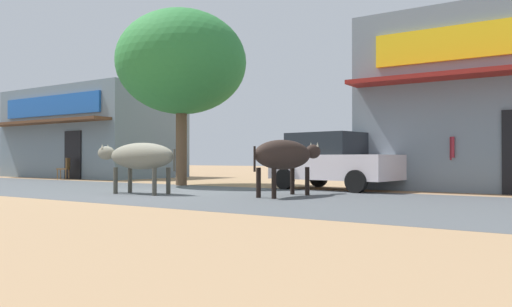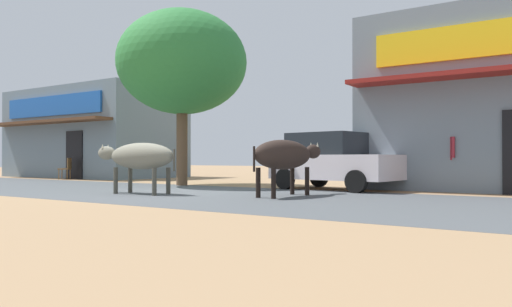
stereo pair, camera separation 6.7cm
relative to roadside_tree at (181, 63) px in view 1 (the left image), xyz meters
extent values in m
plane|color=#A17E58|center=(1.93, -2.83, -4.10)|extent=(80.00, 80.00, 0.00)
cube|color=#4D5256|center=(1.93, -2.83, -4.09)|extent=(72.00, 6.15, 0.00)
cube|color=slate|center=(-8.98, 3.56, -1.99)|extent=(8.47, 4.59, 4.21)
cube|color=blue|center=(-8.98, 1.21, -0.81)|extent=(6.78, 0.10, 0.90)
cube|color=brown|center=(-8.98, 0.82, -1.57)|extent=(8.13, 0.90, 0.12)
cube|color=black|center=(-7.40, 1.24, -3.05)|extent=(1.10, 0.06, 2.10)
cube|color=slate|center=(9.37, 3.56, -1.58)|extent=(7.69, 4.59, 5.03)
cube|color=yellow|center=(9.37, 1.21, -0.18)|extent=(6.15, 0.10, 0.90)
cube|color=maroon|center=(9.37, 0.82, -1.08)|extent=(7.38, 0.90, 0.12)
cylinder|color=brown|center=(0.00, 0.00, -2.74)|extent=(0.37, 0.37, 2.70)
ellipsoid|color=#2D7937|center=(0.00, 0.00, 0.02)|extent=(4.33, 4.33, 3.46)
cube|color=silver|center=(5.23, 0.75, -3.45)|extent=(3.81, 2.21, 0.70)
cube|color=#1E2328|center=(4.97, 0.78, -2.78)|extent=(2.19, 1.85, 0.64)
cylinder|color=black|center=(6.52, 1.44, -3.80)|extent=(0.62, 0.26, 0.60)
cylinder|color=black|center=(6.28, -0.27, -3.80)|extent=(0.62, 0.26, 0.60)
cylinder|color=black|center=(4.19, 1.76, -3.80)|extent=(0.62, 0.26, 0.60)
cylinder|color=black|center=(3.95, 0.05, -3.80)|extent=(0.62, 0.26, 0.60)
ellipsoid|color=slate|center=(1.92, -3.61, -3.14)|extent=(2.02, 0.88, 0.67)
ellipsoid|color=slate|center=(0.69, -3.70, -3.06)|extent=(0.58, 0.32, 0.36)
cone|color=beige|center=(0.65, -3.80, -2.88)|extent=(0.06, 0.06, 0.12)
cone|color=beige|center=(0.64, -3.60, -2.88)|extent=(0.06, 0.06, 0.12)
cylinder|color=#46453B|center=(1.30, -3.92, -3.76)|extent=(0.11, 0.11, 0.67)
cylinder|color=#46453B|center=(1.27, -3.40, -3.76)|extent=(0.11, 0.11, 0.67)
cylinder|color=#46453B|center=(2.58, -3.83, -3.76)|extent=(0.11, 0.11, 0.67)
cylinder|color=#46453B|center=(2.54, -3.31, -3.76)|extent=(0.11, 0.11, 0.67)
cylinder|color=#46453B|center=(2.96, -3.54, -3.24)|extent=(0.05, 0.05, 0.54)
ellipsoid|color=#30241E|center=(5.31, -2.33, -3.11)|extent=(0.82, 2.13, 0.70)
ellipsoid|color=#30241E|center=(5.43, -1.05, -3.02)|extent=(0.33, 0.58, 0.36)
cone|color=beige|center=(5.34, -0.99, -2.84)|extent=(0.06, 0.06, 0.12)
cone|color=beige|center=(5.53, -1.01, -2.84)|extent=(0.06, 0.06, 0.12)
cylinder|color=black|center=(5.15, -1.64, -3.75)|extent=(0.11, 0.11, 0.69)
cylinder|color=black|center=(5.59, -1.68, -3.75)|extent=(0.11, 0.11, 0.69)
cylinder|color=black|center=(5.02, -2.98, -3.75)|extent=(0.11, 0.11, 0.69)
cylinder|color=black|center=(5.46, -3.03, -3.75)|extent=(0.11, 0.11, 0.69)
cylinder|color=black|center=(5.20, -3.42, -3.21)|extent=(0.05, 0.05, 0.56)
cylinder|color=brown|center=(8.35, 1.56, -3.67)|extent=(0.14, 0.14, 0.86)
cylinder|color=brown|center=(8.35, 1.38, -3.67)|extent=(0.14, 0.14, 0.86)
cube|color=maroon|center=(8.35, 1.47, -2.93)|extent=(0.47, 0.46, 0.61)
sphere|color=tan|center=(8.35, 1.47, -2.51)|extent=(0.23, 0.23, 0.23)
cylinder|color=maroon|center=(8.35, 1.73, -2.90)|extent=(0.09, 0.09, 0.55)
cylinder|color=maroon|center=(8.35, 1.21, -2.90)|extent=(0.09, 0.09, 0.55)
cube|color=brown|center=(-7.37, 0.74, -3.65)|extent=(0.61, 0.61, 0.05)
cube|color=brown|center=(-7.21, 0.85, -3.40)|extent=(0.28, 0.39, 0.44)
cylinder|color=brown|center=(-7.42, 0.49, -3.88)|extent=(0.04, 0.04, 0.43)
cylinder|color=brown|center=(-7.62, 0.78, -3.88)|extent=(0.04, 0.04, 0.43)
cylinder|color=brown|center=(-7.13, 0.69, -3.88)|extent=(0.04, 0.04, 0.43)
cylinder|color=brown|center=(-7.33, 0.98, -3.88)|extent=(0.04, 0.04, 0.43)
camera|label=1|loc=(11.24, -12.51, -3.20)|focal=35.07mm
camera|label=2|loc=(11.30, -12.47, -3.20)|focal=35.07mm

